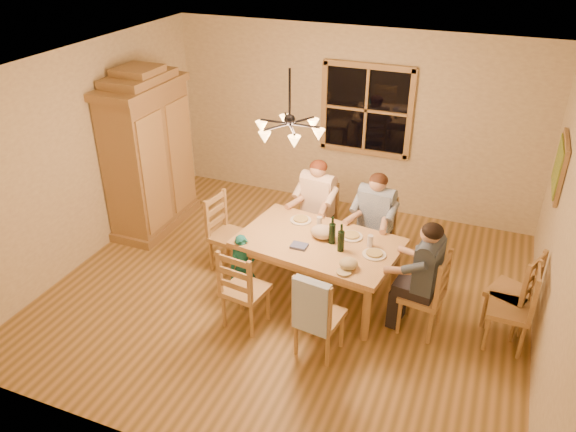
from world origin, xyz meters
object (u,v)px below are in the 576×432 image
at_px(chair_spare_front, 506,320).
at_px(chair_end_left, 230,246).
at_px(chair_spare_back, 508,304).
at_px(chair_near_right, 319,327).
at_px(adult_plaid_man, 376,211).
at_px(chair_far_left, 316,233).
at_px(chair_end_right, 420,306).
at_px(chandelier, 290,128).
at_px(child, 243,268).
at_px(wine_bottle_a, 332,230).
at_px(wine_bottle_b, 341,238).
at_px(adult_woman, 317,196).
at_px(chair_near_left, 246,301).
at_px(dining_table, 318,248).
at_px(adult_slate_man, 426,265).
at_px(chair_far_right, 372,248).
at_px(armoire, 149,157).

bearing_deg(chair_spare_front, chair_end_left, 86.57).
bearing_deg(chair_spare_back, chair_near_right, 144.89).
bearing_deg(adult_plaid_man, chair_far_left, 0.00).
height_order(chair_near_right, chair_end_right, same).
relative_size(chandelier, chair_end_left, 0.78).
relative_size(adult_plaid_man, child, 1.03).
bearing_deg(wine_bottle_a, wine_bottle_b, -40.69).
bearing_deg(wine_bottle_b, adult_woman, 121.85).
bearing_deg(adult_plaid_man, adult_woman, 0.00).
xyz_separation_m(chair_end_right, adult_plaid_man, (-0.78, 0.96, 0.54)).
height_order(wine_bottle_a, child, wine_bottle_a).
xyz_separation_m(chair_far_left, chair_spare_front, (2.45, -0.97, 0.00)).
xyz_separation_m(chair_end_right, child, (-2.02, -0.21, 0.12)).
height_order(child, chair_spare_back, chair_spare_back).
bearing_deg(wine_bottle_b, chair_near_left, -141.57).
bearing_deg(chair_end_right, adult_plaid_man, 46.64).
distance_m(dining_table, chair_spare_front, 2.14).
height_order(chair_far_left, chair_spare_front, same).
height_order(dining_table, chair_near_right, chair_near_right).
relative_size(chair_end_left, adult_woman, 1.13).
relative_size(adult_woman, wine_bottle_a, 2.65).
height_order(chair_end_left, child, chair_end_left).
bearing_deg(chandelier, adult_slate_man, -4.22).
bearing_deg(chair_far_left, adult_slate_man, 153.43).
bearing_deg(chair_end_left, adult_woman, 136.74).
bearing_deg(chair_near_right, chandelier, 135.82).
distance_m(adult_slate_man, child, 2.08).
distance_m(wine_bottle_a, chair_spare_back, 2.07).
bearing_deg(chair_far_left, chair_far_right, -180.00).
xyz_separation_m(adult_plaid_man, adult_slate_man, (0.78, -0.96, 0.00)).
bearing_deg(child, dining_table, -2.70).
bearing_deg(chair_near_left, adult_plaid_man, 64.80).
bearing_deg(wine_bottle_b, chair_spare_front, 1.10).
bearing_deg(chair_spare_front, armoire, 80.74).
height_order(chair_near_right, chair_end_left, same).
bearing_deg(chair_far_left, adult_plaid_man, -180.00).
bearing_deg(chair_near_left, dining_table, 62.10).
xyz_separation_m(chair_end_left, wine_bottle_b, (1.53, -0.27, 0.62)).
height_order(chandelier, dining_table, chandelier).
xyz_separation_m(chair_far_left, wine_bottle_a, (0.49, -0.89, 0.62)).
distance_m(armoire, adult_plaid_man, 3.23).
xyz_separation_m(chair_far_left, chair_far_right, (0.79, -0.11, 0.00)).
distance_m(chair_end_right, adult_slate_man, 0.54).
bearing_deg(chair_spare_front, adult_woman, 68.94).
height_order(adult_woman, wine_bottle_a, adult_woman).
height_order(chandelier, chair_end_left, chandelier).
height_order(armoire, chair_far_right, armoire).
bearing_deg(chair_far_right, chandelier, 54.36).
xyz_separation_m(adult_slate_man, chair_spare_front, (0.88, 0.10, -0.54)).
bearing_deg(chair_end_right, dining_table, 90.00).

